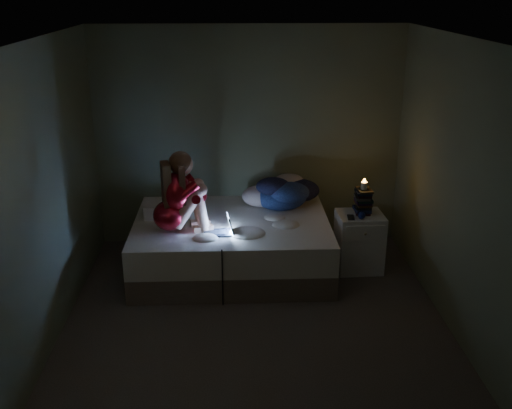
{
  "coord_description": "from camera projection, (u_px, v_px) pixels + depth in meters",
  "views": [
    {
      "loc": [
        -0.2,
        -4.91,
        3.02
      ],
      "look_at": [
        0.05,
        1.0,
        0.8
      ],
      "focal_mm": 41.56,
      "sensor_mm": 36.0,
      "label": 1
    }
  ],
  "objects": [
    {
      "name": "nightstand",
      "position": [
        359.0,
        242.0,
        6.56
      ],
      "size": [
        0.51,
        0.45,
        0.65
      ],
      "primitive_type": "cube",
      "rotation": [
        0.0,
        0.0,
        0.04
      ],
      "color": "silver",
      "rests_on": "ground"
    },
    {
      "name": "floor",
      "position": [
        255.0,
        320.0,
        5.66
      ],
      "size": [
        3.6,
        3.8,
        0.02
      ],
      "primitive_type": "cube",
      "color": "#36302D",
      "rests_on": "ground"
    },
    {
      "name": "candle",
      "position": [
        364.0,
        184.0,
        6.36
      ],
      "size": [
        0.07,
        0.07,
        0.08
      ],
      "primitive_type": "cylinder",
      "color": "beige",
      "rests_on": "book_stack"
    },
    {
      "name": "bed",
      "position": [
        232.0,
        244.0,
        6.58
      ],
      "size": [
        2.12,
        1.59,
        0.58
      ],
      "primitive_type": null,
      "color": "beige",
      "rests_on": "ground"
    },
    {
      "name": "clothes_pile",
      "position": [
        280.0,
        191.0,
        6.8
      ],
      "size": [
        0.75,
        0.66,
        0.39
      ],
      "primitive_type": null,
      "rotation": [
        0.0,
        0.0,
        0.24
      ],
      "color": "#151C3D",
      "rests_on": "bed"
    },
    {
      "name": "wall_left",
      "position": [
        47.0,
        194.0,
        5.13
      ],
      "size": [
        0.02,
        3.8,
        2.6
      ],
      "primitive_type": "cube",
      "color": "#5B6550",
      "rests_on": "ground"
    },
    {
      "name": "laptop",
      "position": [
        218.0,
        224.0,
        6.09
      ],
      "size": [
        0.32,
        0.24,
        0.21
      ],
      "primitive_type": null,
      "rotation": [
        0.0,
        0.0,
        0.11
      ],
      "color": "black",
      "rests_on": "bed"
    },
    {
      "name": "wall_right",
      "position": [
        458.0,
        188.0,
        5.27
      ],
      "size": [
        0.02,
        3.8,
        2.6
      ],
      "primitive_type": "cube",
      "color": "#5B6550",
      "rests_on": "ground"
    },
    {
      "name": "wall_front",
      "position": [
        268.0,
        300.0,
        3.42
      ],
      "size": [
        3.6,
        0.02,
        2.6
      ],
      "primitive_type": "cube",
      "color": "#5B6550",
      "rests_on": "ground"
    },
    {
      "name": "phone",
      "position": [
        350.0,
        217.0,
        6.35
      ],
      "size": [
        0.09,
        0.15,
        0.01
      ],
      "primitive_type": "cube",
      "rotation": [
        0.0,
        0.0,
        -0.12
      ],
      "color": "black",
      "rests_on": "nightstand"
    },
    {
      "name": "book_stack",
      "position": [
        363.0,
        200.0,
        6.43
      ],
      "size": [
        0.19,
        0.25,
        0.29
      ],
      "primitive_type": null,
      "color": "black",
      "rests_on": "nightstand"
    },
    {
      "name": "ceiling",
      "position": [
        255.0,
        37.0,
        4.74
      ],
      "size": [
        3.6,
        3.8,
        0.02
      ],
      "primitive_type": "cube",
      "color": "silver",
      "rests_on": "ground"
    },
    {
      "name": "blue_orb",
      "position": [
        361.0,
        215.0,
        6.31
      ],
      "size": [
        0.08,
        0.08,
        0.08
      ],
      "primitive_type": "sphere",
      "color": "#101953",
      "rests_on": "nightstand"
    },
    {
      "name": "wall_back",
      "position": [
        249.0,
        138.0,
        6.99
      ],
      "size": [
        3.6,
        0.02,
        2.6
      ],
      "primitive_type": "cube",
      "color": "#5B6550",
      "rests_on": "ground"
    },
    {
      "name": "woman",
      "position": [
        169.0,
        193.0,
        6.02
      ],
      "size": [
        0.6,
        0.46,
        0.86
      ],
      "primitive_type": null,
      "rotation": [
        0.0,
        0.0,
        0.23
      ],
      "color": "#9D000C",
      "rests_on": "bed"
    },
    {
      "name": "pillow",
      "position": [
        168.0,
        208.0,
        6.61
      ],
      "size": [
        0.5,
        0.36,
        0.14
      ],
      "primitive_type": "cube",
      "color": "silver",
      "rests_on": "bed"
    }
  ]
}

